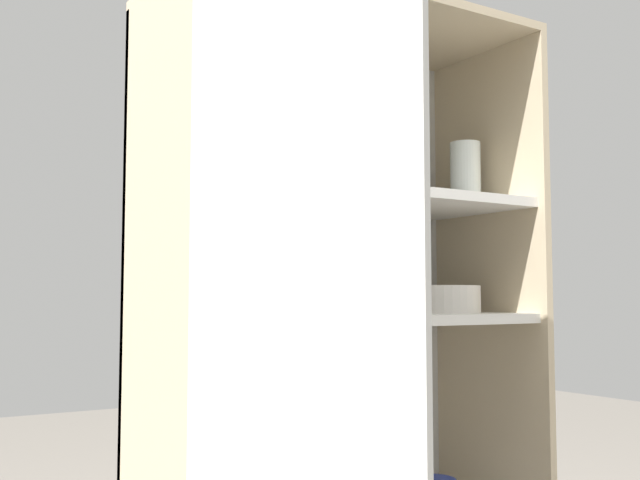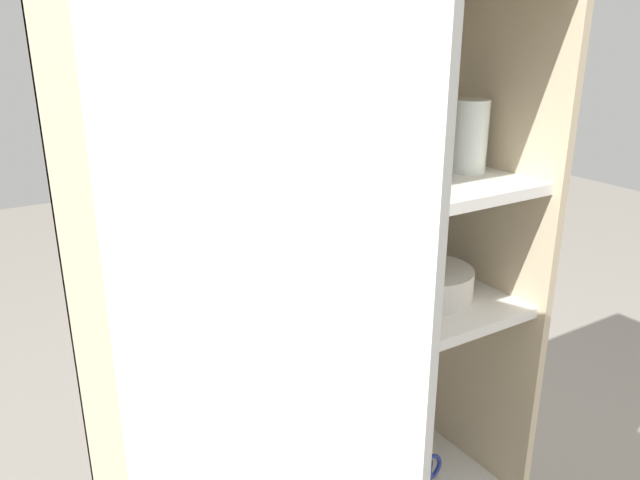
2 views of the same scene
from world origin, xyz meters
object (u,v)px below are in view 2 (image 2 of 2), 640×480
object	(u,v)px
wine_bottle	(310,129)
plate_stack_white	(313,312)
mixing_bowl_large	(427,281)
coffee_mug_primary	(409,479)

from	to	relation	value
wine_bottle	plate_stack_white	size ratio (longest dim) A/B	1.22
plate_stack_white	mixing_bowl_large	size ratio (longest dim) A/B	1.20
mixing_bowl_large	coffee_mug_primary	size ratio (longest dim) A/B	1.30
wine_bottle	coffee_mug_primary	xyz separation A→B (m)	(0.22, -0.03, -0.74)
mixing_bowl_large	coffee_mug_primary	bearing A→B (deg)	-141.12
mixing_bowl_large	coffee_mug_primary	distance (m)	0.42
plate_stack_white	mixing_bowl_large	world-z (taller)	plate_stack_white
wine_bottle	mixing_bowl_large	bearing A→B (deg)	4.25
wine_bottle	coffee_mug_primary	distance (m)	0.77
coffee_mug_primary	plate_stack_white	bearing A→B (deg)	167.98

